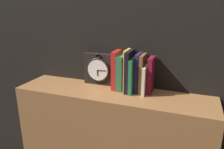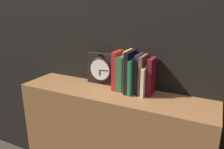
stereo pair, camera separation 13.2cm
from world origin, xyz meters
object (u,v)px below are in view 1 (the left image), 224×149
Objects in this scene: book_slot4_green at (133,75)px; book_slot5_navy at (138,73)px; book_slot0_red at (117,70)px; book_slot3_black at (129,71)px; clock at (99,69)px; book_slot2_yellow at (127,70)px; book_slot7_cream at (146,79)px; book_slot6_brown at (142,74)px; book_slot8_maroon at (151,75)px; book_slot1_green at (122,72)px.

book_slot5_navy reaches higher than book_slot4_green.
book_slot3_black is at bearing -9.13° from book_slot0_red.
book_slot2_yellow reaches higher than clock.
book_slot5_navy is at bearing 164.44° from book_slot7_cream.
book_slot4_green is 0.90× the size of book_slot6_brown.
book_slot4_green is at bearing -144.38° from book_slot5_navy.
book_slot5_navy is (0.03, 0.02, 0.01)m from book_slot4_green.
book_slot8_maroon is at bearing 12.15° from book_slot4_green.
book_slot6_brown is (0.03, -0.00, -0.00)m from book_slot5_navy.
book_slot7_cream is at bearing -5.59° from book_slot2_yellow.
book_slot3_black is 0.08m from book_slot6_brown.
book_slot1_green is 0.04m from book_slot2_yellow.
book_slot5_navy is 1.40× the size of book_slot7_cream.
clock is at bearing 173.30° from book_slot6_brown.
book_slot7_cream is (0.08, 0.01, -0.02)m from book_slot4_green.
book_slot0_red is 1.03× the size of book_slot5_navy.
book_slot4_green is 0.08m from book_slot7_cream.
book_slot3_black reaches higher than book_slot5_navy.
book_slot0_red is (0.14, -0.03, 0.02)m from clock.
book_slot5_navy is at bearing 2.01° from book_slot1_green.
book_slot2_yellow is 1.21× the size of book_slot4_green.
book_slot7_cream is at bearing -7.96° from clock.
book_slot4_green is at bearing -167.85° from book_slot8_maroon.
book_slot1_green is 1.05× the size of book_slot4_green.
book_slot7_cream is at bearing -3.76° from book_slot1_green.
book_slot8_maroon is (0.10, 0.02, 0.01)m from book_slot4_green.
book_slot3_black is 0.03m from book_slot4_green.
book_slot5_navy is at bearing 171.73° from book_slot6_brown.
book_slot0_red is 1.43× the size of book_slot7_cream.
book_slot8_maroon is at bearing 1.85° from book_slot2_yellow.
book_slot4_green is at bearing -11.56° from clock.
book_slot0_red is at bearing -179.22° from book_slot5_navy.
book_slot4_green is (0.02, -0.00, -0.02)m from book_slot3_black.
book_slot6_brown reaches higher than book_slot8_maroon.
book_slot5_navy reaches higher than book_slot8_maroon.
clock is 0.14m from book_slot0_red.
clock is 0.28m from book_slot5_navy.
clock is at bearing 166.12° from book_slot0_red.
book_slot8_maroon is at bearing -4.63° from clock.
book_slot7_cream is (0.05, -0.01, -0.03)m from book_slot5_navy.
book_slot0_red is 0.17m from book_slot6_brown.
book_slot7_cream is at bearing 1.23° from book_slot3_black.
book_slot3_black reaches higher than book_slot4_green.
book_slot1_green is at bearing -177.87° from book_slot8_maroon.
book_slot3_black is at bearing -171.52° from book_slot8_maroon.
book_slot1_green is 0.08m from book_slot4_green.
book_slot4_green is 1.24× the size of book_slot7_cream.
book_slot8_maroon is at bearing 8.48° from book_slot3_black.
book_slot2_yellow is at bearing 0.09° from book_slot0_red.
book_slot1_green is (0.03, -0.00, -0.01)m from book_slot0_red.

